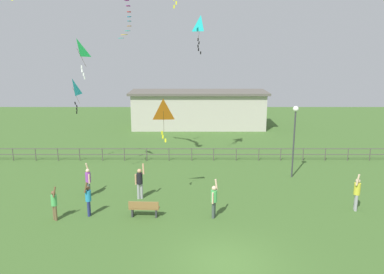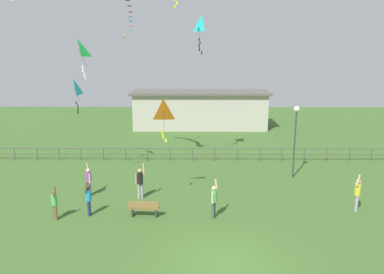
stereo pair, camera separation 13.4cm
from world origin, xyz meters
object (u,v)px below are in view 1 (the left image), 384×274
person_4 (88,198)px  park_bench (144,208)px  person_5 (357,192)px  kite_2 (164,112)px  person_3 (214,199)px  lamppost (295,126)px  kite_5 (77,50)px  kite_4 (73,88)px  person_0 (88,180)px  person_1 (54,203)px  kite_6 (201,25)px  person_2 (140,181)px

person_4 → park_bench: bearing=-2.7°
person_5 → kite_2: bearing=174.0°
person_3 → person_4: 6.27m
lamppost → person_4: (-11.69, -5.92, -2.45)m
kite_5 → kite_4: bearing=114.2°
park_bench → person_5: bearing=4.1°
person_4 → person_0: bearing=104.6°
lamppost → person_0: bearing=-165.3°
person_1 → kite_4: size_ratio=0.73×
person_0 → person_4: (0.70, -2.68, -0.02)m
lamppost → kite_2: kite_2 is taller
person_3 → kite_2: bearing=143.1°
person_3 → kite_6: size_ratio=0.76×
person_0 → person_5: (14.38, -2.02, 0.07)m
person_2 → person_4: bearing=-135.5°
lamppost → person_3: bearing=-131.4°
person_1 → park_bench: bearing=5.0°
person_5 → kite_6: bearing=133.3°
person_0 → person_2: person_2 is taller
kite_6 → person_2: bearing=-117.1°
lamppost → kite_5: size_ratio=1.94×
kite_2 → kite_4: bearing=133.9°
person_2 → park_bench: bearing=-77.9°
kite_2 → kite_5: kite_5 is taller
person_4 → person_2: bearing=44.5°
lamppost → person_2: 10.38m
kite_2 → person_3: bearing=-36.9°
person_2 → person_3: person_2 is taller
park_bench → person_0: person_0 is taller
person_2 → person_5: (11.40, -1.58, -0.01)m
lamppost → person_5: lamppost is taller
person_0 → kite_5: size_ratio=0.79×
person_2 → kite_6: bearing=62.9°
person_2 → lamppost: bearing=21.4°
person_2 → person_5: bearing=-7.9°
person_4 → person_5: person_5 is taller
person_2 → kite_6: size_ratio=0.80×
kite_2 → person_2: bearing=159.3°
park_bench → kite_4: (-5.86, 8.87, 5.04)m
park_bench → person_3: 3.52m
lamppost → kite_5: (-13.39, -0.24, 4.74)m
person_5 → person_1: bearing=-175.6°
kite_4 → kite_6: 9.79m
lamppost → kite_6: size_ratio=1.82×
person_4 → person_5: size_ratio=0.91×
person_3 → kite_5: 12.22m
person_2 → person_3: size_ratio=1.05×
person_0 → person_5: size_ratio=0.93×
person_2 → kite_6: (3.49, 6.82, 8.67)m
person_2 → kite_4: 9.54m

